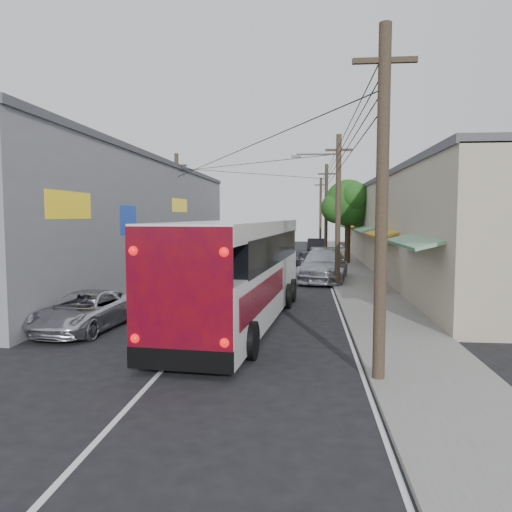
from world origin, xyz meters
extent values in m
plane|color=black|center=(0.00, 0.00, 0.00)|extent=(120.00, 120.00, 0.00)
cube|color=slate|center=(6.50, 20.00, 0.06)|extent=(3.00, 80.00, 0.12)
cube|color=#AFA18B|center=(11.00, 22.00, 3.00)|extent=(6.00, 40.00, 6.00)
cube|color=#4C4C51|center=(11.00, 22.00, 6.10)|extent=(6.20, 40.00, 0.30)
cube|color=#1B7A39|center=(7.70, 6.00, 2.90)|extent=(1.39, 6.00, 0.46)
cube|color=orange|center=(7.70, 14.00, 2.90)|extent=(1.39, 6.00, 0.46)
cube|color=#1B7A39|center=(7.70, 22.00, 2.90)|extent=(1.39, 6.00, 0.46)
cube|color=orange|center=(7.70, 30.00, 2.90)|extent=(1.39, 6.00, 0.46)
cube|color=#1B7A39|center=(7.70, 38.00, 2.90)|extent=(1.39, 6.00, 0.46)
cube|color=gray|center=(-8.50, 18.00, 3.50)|extent=(7.00, 36.00, 7.00)
cube|color=#4C4C51|center=(-8.50, 18.00, 7.10)|extent=(7.20, 36.00, 0.30)
cube|color=yellow|center=(-5.05, 4.00, 4.20)|extent=(0.12, 3.50, 1.00)
cube|color=#1433A5|center=(-5.05, 10.00, 3.60)|extent=(0.12, 2.20, 1.40)
cube|color=yellow|center=(-5.05, 20.00, 4.50)|extent=(0.12, 4.00, 0.90)
cylinder|color=#473828|center=(5.20, -2.00, 4.00)|extent=(0.28, 0.28, 8.00)
cube|color=#473828|center=(5.20, -2.00, 7.20)|extent=(1.40, 0.12, 0.12)
cylinder|color=#473828|center=(5.20, 13.00, 4.00)|extent=(0.28, 0.28, 8.00)
cube|color=#473828|center=(5.20, 13.00, 7.20)|extent=(1.40, 0.12, 0.12)
cylinder|color=#473828|center=(5.20, 28.00, 4.00)|extent=(0.28, 0.28, 8.00)
cube|color=#473828|center=(5.20, 28.00, 7.20)|extent=(1.40, 0.12, 0.12)
cylinder|color=#473828|center=(5.20, 43.00, 4.00)|extent=(0.28, 0.28, 8.00)
cube|color=#473828|center=(5.20, 43.00, 7.20)|extent=(1.40, 0.12, 0.12)
cylinder|color=#473828|center=(-5.20, 20.00, 4.00)|extent=(0.28, 0.28, 8.00)
cube|color=#473828|center=(-5.20, 20.00, 7.20)|extent=(1.40, 0.12, 0.12)
cylinder|color=#59595E|center=(4.10, 13.00, 7.00)|extent=(2.20, 0.10, 0.10)
cube|color=#59595E|center=(3.00, 13.00, 6.90)|extent=(0.50, 0.18, 0.12)
cylinder|color=#3F2B19|center=(6.80, 26.00, 2.00)|extent=(0.44, 0.44, 4.00)
sphere|color=#1F4C14|center=(6.80, 26.00, 4.80)|extent=(3.60, 3.60, 3.60)
sphere|color=#1F4C14|center=(7.80, 26.60, 4.20)|extent=(2.60, 2.60, 2.60)
sphere|color=#1F4C14|center=(5.90, 25.60, 4.40)|extent=(2.40, 2.40, 2.40)
sphere|color=#1F4C14|center=(7.20, 25.00, 5.20)|extent=(2.20, 2.20, 2.20)
sphere|color=#1F4C14|center=(6.50, 26.90, 5.00)|extent=(2.00, 2.00, 2.00)
cube|color=silver|center=(1.20, 4.00, 1.19)|extent=(3.76, 12.64, 1.97)
cube|color=black|center=(1.25, 4.52, 2.65)|extent=(3.58, 10.58, 1.04)
cube|color=silver|center=(1.20, 4.00, 3.37)|extent=(3.76, 12.64, 0.52)
cube|color=maroon|center=(0.61, -2.22, 2.08)|extent=(2.57, 0.33, 3.01)
cube|color=black|center=(0.61, -2.22, 0.47)|extent=(2.59, 0.35, 0.52)
sphere|color=red|center=(-0.48, -2.15, 0.93)|extent=(0.23, 0.23, 0.23)
sphere|color=red|center=(1.69, -2.35, 0.93)|extent=(0.23, 0.23, 0.23)
sphere|color=red|center=(-0.48, -2.15, 3.01)|extent=(0.23, 0.23, 0.23)
sphere|color=red|center=(1.69, -2.35, 3.01)|extent=(0.23, 0.23, 0.23)
cylinder|color=black|center=(-0.50, -0.22, 0.52)|extent=(0.41, 1.06, 1.04)
cylinder|color=black|center=(2.08, -0.46, 0.52)|extent=(0.41, 1.06, 1.04)
cylinder|color=black|center=(0.20, 7.22, 0.52)|extent=(0.41, 1.06, 1.04)
cylinder|color=black|center=(2.78, 6.98, 0.52)|extent=(0.41, 1.06, 1.04)
cylinder|color=black|center=(0.35, 8.77, 0.52)|extent=(0.41, 1.06, 1.04)
cylinder|color=black|center=(2.93, 8.53, 0.52)|extent=(0.41, 1.06, 1.04)
imported|color=silver|center=(-3.80, 2.44, 0.64)|extent=(2.61, 4.82, 1.28)
imported|color=#A5A6AD|center=(4.60, 15.91, 0.93)|extent=(3.41, 6.70, 1.86)
imported|color=#2A2A30|center=(3.80, 21.71, 0.68)|extent=(2.12, 4.18, 1.36)
imported|color=black|center=(4.60, 33.63, 0.82)|extent=(1.83, 5.03, 1.65)
imported|color=pink|center=(7.18, 10.86, 0.91)|extent=(0.58, 0.39, 1.58)
imported|color=#97ABDC|center=(7.12, 11.16, 0.84)|extent=(0.88, 0.84, 1.43)
camera|label=1|loc=(3.50, -13.38, 3.84)|focal=35.00mm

